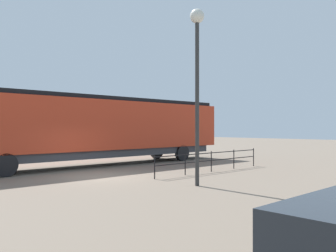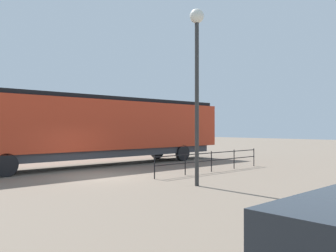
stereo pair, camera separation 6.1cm
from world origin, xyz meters
name	(u,v)px [view 2 (the right image)]	position (x,y,z in m)	size (l,w,h in m)	color
ground_plane	(100,176)	(0.00, 0.00, 0.00)	(120.00, 120.00, 0.00)	#756656
locomotive	(106,127)	(-4.13, 3.02, 2.32)	(2.93, 18.26, 4.12)	red
lamp_post	(197,58)	(4.95, 1.25, 5.02)	(0.57, 0.57, 6.94)	#2D2D2D
platform_fence	(211,158)	(2.43, 5.16, 0.69)	(0.05, 7.87, 1.06)	black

